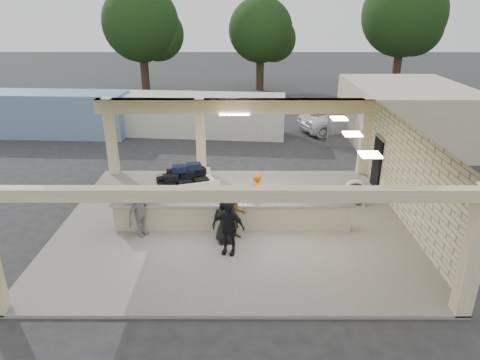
{
  "coord_description": "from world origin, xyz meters",
  "views": [
    {
      "loc": [
        0.29,
        -13.51,
        7.25
      ],
      "look_at": [
        0.25,
        1.0,
        1.28
      ],
      "focal_mm": 32.0,
      "sensor_mm": 36.0,
      "label": 1
    }
  ],
  "objects_px": {
    "baggage_counter": "(233,216)",
    "container_white": "(190,115)",
    "passenger_c": "(141,211)",
    "car_white_b": "(397,111)",
    "car_dark": "(346,111)",
    "container_blue": "(44,114)",
    "luggage_cart": "(184,181)",
    "car_white_a": "(341,120)",
    "drum_fan": "(356,192)",
    "passenger_a": "(234,215)",
    "baggage_handler": "(256,195)",
    "passenger_d": "(225,219)",
    "passenger_b": "(228,227)"
  },
  "relations": [
    {
      "from": "baggage_counter",
      "to": "car_white_a",
      "type": "bearing_deg",
      "value": 62.88
    },
    {
      "from": "passenger_a",
      "to": "car_white_a",
      "type": "height_order",
      "value": "passenger_a"
    },
    {
      "from": "baggage_counter",
      "to": "drum_fan",
      "type": "xyz_separation_m",
      "value": [
        4.66,
        1.9,
        0.05
      ]
    },
    {
      "from": "baggage_counter",
      "to": "car_white_b",
      "type": "relative_size",
      "value": 1.71
    },
    {
      "from": "baggage_handler",
      "to": "passenger_b",
      "type": "xyz_separation_m",
      "value": [
        -0.91,
        -2.44,
        0.04
      ]
    },
    {
      "from": "passenger_a",
      "to": "car_white_b",
      "type": "bearing_deg",
      "value": 43.28
    },
    {
      "from": "baggage_counter",
      "to": "passenger_a",
      "type": "relative_size",
      "value": 4.81
    },
    {
      "from": "passenger_a",
      "to": "container_white",
      "type": "distance_m",
      "value": 12.89
    },
    {
      "from": "passenger_a",
      "to": "car_dark",
      "type": "relative_size",
      "value": 0.4
    },
    {
      "from": "container_blue",
      "to": "baggage_handler",
      "type": "bearing_deg",
      "value": -38.58
    },
    {
      "from": "baggage_counter",
      "to": "passenger_c",
      "type": "xyz_separation_m",
      "value": [
        -2.97,
        -0.5,
        0.41
      ]
    },
    {
      "from": "passenger_c",
      "to": "car_white_b",
      "type": "relative_size",
      "value": 0.38
    },
    {
      "from": "baggage_handler",
      "to": "container_white",
      "type": "distance_m",
      "value": 11.6
    },
    {
      "from": "drum_fan",
      "to": "car_white_b",
      "type": "height_order",
      "value": "car_white_b"
    },
    {
      "from": "drum_fan",
      "to": "passenger_a",
      "type": "height_order",
      "value": "passenger_a"
    },
    {
      "from": "passenger_c",
      "to": "container_white",
      "type": "bearing_deg",
      "value": 33.09
    },
    {
      "from": "passenger_d",
      "to": "car_white_a",
      "type": "height_order",
      "value": "passenger_d"
    },
    {
      "from": "drum_fan",
      "to": "car_dark",
      "type": "distance_m",
      "value": 13.28
    },
    {
      "from": "passenger_b",
      "to": "passenger_a",
      "type": "bearing_deg",
      "value": 96.15
    },
    {
      "from": "car_dark",
      "to": "container_blue",
      "type": "height_order",
      "value": "container_blue"
    },
    {
      "from": "baggage_counter",
      "to": "passenger_b",
      "type": "bearing_deg",
      "value": -93.62
    },
    {
      "from": "passenger_a",
      "to": "baggage_handler",
      "type": "bearing_deg",
      "value": 51.16
    },
    {
      "from": "passenger_c",
      "to": "car_white_a",
      "type": "bearing_deg",
      "value": -1.52
    },
    {
      "from": "luggage_cart",
      "to": "car_dark",
      "type": "xyz_separation_m",
      "value": [
        9.22,
        12.46,
        -0.15
      ]
    },
    {
      "from": "passenger_a",
      "to": "car_white_b",
      "type": "height_order",
      "value": "passenger_a"
    },
    {
      "from": "luggage_cart",
      "to": "passenger_b",
      "type": "relative_size",
      "value": 1.56
    },
    {
      "from": "luggage_cart",
      "to": "car_dark",
      "type": "height_order",
      "value": "luggage_cart"
    },
    {
      "from": "passenger_c",
      "to": "container_blue",
      "type": "height_order",
      "value": "container_blue"
    },
    {
      "from": "drum_fan",
      "to": "passenger_d",
      "type": "relative_size",
      "value": 0.59
    },
    {
      "from": "luggage_cart",
      "to": "baggage_handler",
      "type": "relative_size",
      "value": 1.63
    },
    {
      "from": "baggage_handler",
      "to": "passenger_b",
      "type": "bearing_deg",
      "value": -3.74
    },
    {
      "from": "luggage_cart",
      "to": "passenger_d",
      "type": "distance_m",
      "value": 3.78
    },
    {
      "from": "baggage_handler",
      "to": "container_blue",
      "type": "height_order",
      "value": "container_blue"
    },
    {
      "from": "drum_fan",
      "to": "container_blue",
      "type": "distance_m",
      "value": 18.86
    },
    {
      "from": "passenger_b",
      "to": "car_dark",
      "type": "bearing_deg",
      "value": 81.88
    },
    {
      "from": "drum_fan",
      "to": "passenger_d",
      "type": "distance_m",
      "value": 5.64
    },
    {
      "from": "passenger_a",
      "to": "passenger_c",
      "type": "relative_size",
      "value": 0.95
    },
    {
      "from": "car_white_a",
      "to": "car_dark",
      "type": "xyz_separation_m",
      "value": [
        0.86,
        2.39,
        -0.01
      ]
    },
    {
      "from": "passenger_c",
      "to": "passenger_d",
      "type": "relative_size",
      "value": 1.06
    },
    {
      "from": "baggage_counter",
      "to": "container_white",
      "type": "relative_size",
      "value": 0.74
    },
    {
      "from": "passenger_d",
      "to": "container_white",
      "type": "bearing_deg",
      "value": 92.54
    },
    {
      "from": "passenger_d",
      "to": "container_blue",
      "type": "relative_size",
      "value": 0.17
    },
    {
      "from": "passenger_c",
      "to": "car_dark",
      "type": "bearing_deg",
      "value": 0.64
    },
    {
      "from": "drum_fan",
      "to": "baggage_handler",
      "type": "height_order",
      "value": "baggage_handler"
    },
    {
      "from": "passenger_c",
      "to": "drum_fan",
      "type": "bearing_deg",
      "value": -38.27
    },
    {
      "from": "car_dark",
      "to": "baggage_counter",
      "type": "bearing_deg",
      "value": 156.32
    },
    {
      "from": "container_blue",
      "to": "passenger_a",
      "type": "bearing_deg",
      "value": -44.18
    },
    {
      "from": "baggage_handler",
      "to": "car_white_b",
      "type": "height_order",
      "value": "baggage_handler"
    },
    {
      "from": "passenger_d",
      "to": "drum_fan",
      "type": "bearing_deg",
      "value": 21.42
    },
    {
      "from": "luggage_cart",
      "to": "passenger_d",
      "type": "xyz_separation_m",
      "value": [
        1.72,
        -3.37,
        0.09
      ]
    }
  ]
}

